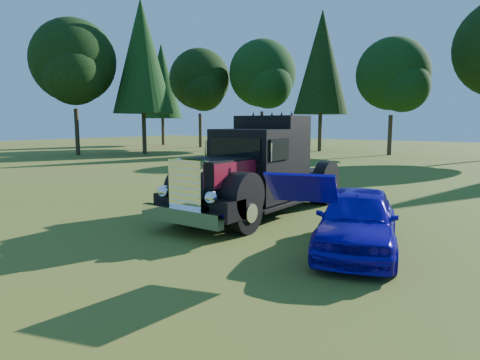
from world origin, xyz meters
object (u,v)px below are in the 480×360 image
object	(u,v)px
spectator_near	(192,189)
distant_teal_car	(242,145)
diamond_t_truck	(256,173)
hotrod_coupe	(357,220)
spectator_far	(223,181)

from	to	relation	value
spectator_near	distant_teal_car	xyz separation A→B (m)	(-14.36, 22.77, -0.14)
diamond_t_truck	spectator_near	size ratio (longest dim) A/B	4.32
distant_teal_car	hotrod_coupe	bearing A→B (deg)	-9.70
distant_teal_car	spectator_far	bearing A→B (deg)	-15.83
diamond_t_truck	spectator_far	bearing A→B (deg)	164.08
hotrod_coupe	spectator_near	size ratio (longest dim) A/B	2.69
hotrod_coupe	spectator_far	bearing A→B (deg)	156.91
hotrod_coupe	spectator_far	size ratio (longest dim) A/B	2.58
spectator_near	spectator_far	world-z (taller)	spectator_far
spectator_near	distant_teal_car	size ratio (longest dim) A/B	0.40
diamond_t_truck	distant_teal_car	size ratio (longest dim) A/B	1.71
diamond_t_truck	hotrod_coupe	size ratio (longest dim) A/B	1.61
spectator_near	spectator_far	xyz separation A→B (m)	(-0.25, 1.84, 0.03)
hotrod_coupe	distant_teal_car	world-z (taller)	hotrod_coupe
spectator_far	diamond_t_truck	bearing A→B (deg)	-71.49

